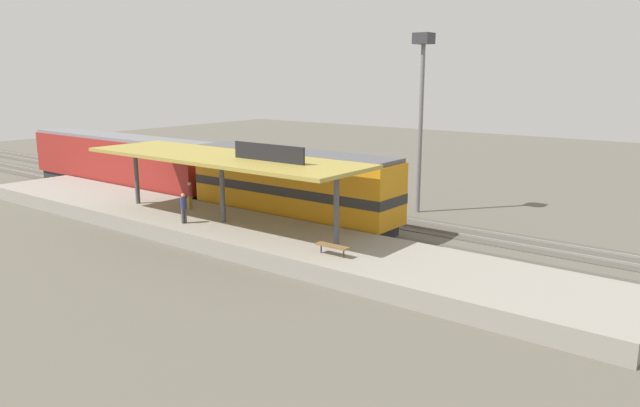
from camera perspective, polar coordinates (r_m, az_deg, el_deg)
name	(u,v)px	position (r m, az deg, el deg)	size (l,w,h in m)	color
ground_plane	(298,216)	(39.61, -2.14, -1.15)	(120.00, 120.00, 0.00)	#5B564C
track_near	(277,221)	(38.14, -4.07, -1.65)	(3.20, 110.00, 0.16)	#4E4941
track_far	(322,208)	(41.58, 0.15, -0.45)	(3.20, 110.00, 0.16)	#4E4941
platform	(224,229)	(34.86, -9.13, -2.42)	(6.00, 44.00, 0.90)	gray
station_canopy	(222,159)	(33.99, -9.26, 4.23)	(5.20, 18.00, 4.70)	#47474C
platform_bench	(332,246)	(27.92, 1.17, -4.08)	(0.44, 1.70, 0.50)	#333338
locomotive	(293,186)	(36.79, -2.62, 1.64)	(2.93, 14.43, 4.44)	#28282D
passenger_carriage_single	(119,162)	(50.24, -18.50, 3.79)	(2.90, 20.00, 4.24)	#28282D
freight_car	(260,172)	(44.94, -5.76, 2.98)	(2.80, 12.00, 3.54)	#28282D
light_mast	(422,86)	(40.11, 9.66, 10.98)	(1.10, 1.10, 11.70)	slate
person_waiting	(190,194)	(38.09, -12.26, 0.89)	(0.34, 0.34, 1.71)	olive
person_walking	(184,207)	(34.59, -12.83, -0.29)	(0.34, 0.34, 1.71)	#4C4C51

